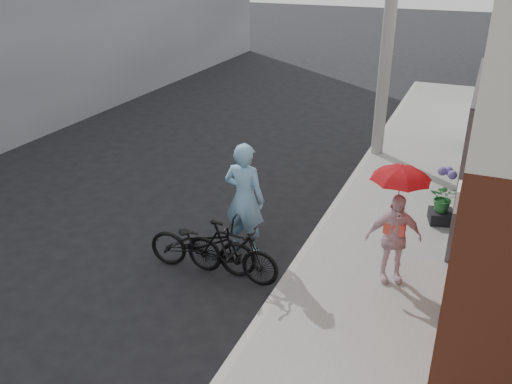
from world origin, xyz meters
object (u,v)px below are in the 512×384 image
Objects in this scene: officer at (244,199)px; bike_left at (202,244)px; planter at (441,216)px; utility_pole at (391,6)px; bike_right at (231,251)px; kimono_woman at (393,238)px.

bike_left is at bearing 68.33° from officer.
utility_pole is at bearing 119.82° from planter.
planter is (2.80, 2.96, -0.24)m from bike_right.
kimono_woman is (1.28, -5.38, -2.68)m from utility_pole.
officer is 1.09× the size of bike_left.
officer reaches higher than bike_right.
bike_left is at bearing 171.27° from kimono_woman.
bike_right is 2.42m from kimono_woman.
officer is 1.01m from bike_left.
bike_right is (-0.99, -6.12, -3.03)m from utility_pole.
officer is 0.99m from bike_right.
kimono_woman reaches higher than bike_left.
officer is 1.22× the size of bike_right.
bike_right reaches higher than planter.
bike_right is 4.08m from planter.
kimono_woman reaches higher than planter.
utility_pole is 16.71× the size of planter.
utility_pole is at bearing -20.59° from bike_left.
planter is (2.96, 2.12, -0.73)m from officer.
bike_left is 1.25× the size of kimono_woman.
utility_pole is at bearing -99.68° from officer.
utility_pole is 4.89m from planter.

